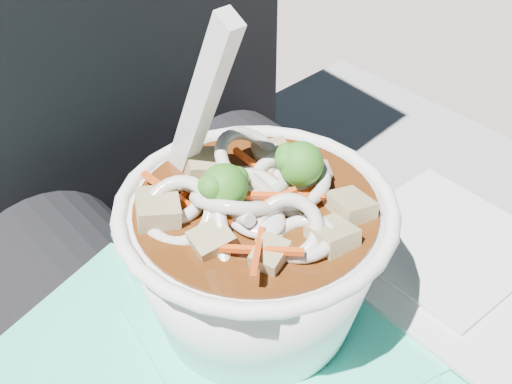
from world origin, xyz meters
TOP-DOWN VIEW (x-y plane):
  - lap at (0.00, 0.00)m, footprint 0.35×0.48m
  - person_body at (0.00, 0.09)m, footprint 0.34×0.94m
  - plastic_bag at (-0.06, -0.01)m, footprint 0.33×0.33m
  - napkins at (0.09, -0.05)m, footprint 0.14×0.16m
  - udon_bowl at (-0.04, 0.01)m, footprint 0.16×0.16m

SIDE VIEW (x-z plane):
  - lap at x=0.00m, z-range 0.43..0.59m
  - person_body at x=0.00m, z-range 0.05..1.03m
  - plastic_bag at x=-0.06m, z-range 0.59..0.60m
  - napkins at x=0.09m, z-range 0.60..0.61m
  - udon_bowl at x=-0.04m, z-range 0.56..0.76m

